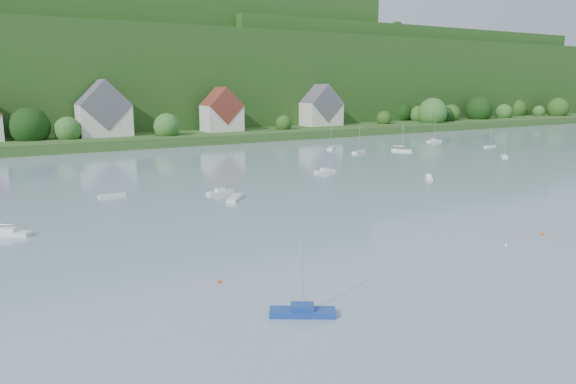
{
  "coord_description": "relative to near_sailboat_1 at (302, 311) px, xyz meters",
  "views": [
    {
      "loc": [
        -30.15,
        8.73,
        19.54
      ],
      "look_at": [
        8.11,
        75.0,
        4.0
      ],
      "focal_mm": 33.31,
      "sensor_mm": 36.0,
      "label": 1
    }
  ],
  "objects": [
    {
      "name": "mooring_buoy_4",
      "position": [
        32.2,
        4.6,
        -0.42
      ],
      "size": [
        0.41,
        0.41,
        0.41
      ],
      "primitive_type": "sphere",
      "color": "white",
      "rests_on": "ground"
    },
    {
      "name": "far_shore_strip",
      "position": [
        7.67,
        154.81,
        1.08
      ],
      "size": [
        600.0,
        60.0,
        3.0
      ],
      "primitive_type": "cube",
      "color": "#294D1C",
      "rests_on": "ground"
    },
    {
      "name": "near_sailboat_1",
      "position": [
        0.0,
        0.0,
        0.0
      ],
      "size": [
        5.66,
        4.27,
        7.63
      ],
      "rotation": [
        0.0,
        0.0,
        -0.54
      ],
      "color": "navy",
      "rests_on": "ground"
    },
    {
      "name": "village_building_4",
      "position": [
        97.67,
        144.81,
        9.17
      ],
      "size": [
        15.0,
        10.4,
        16.5
      ],
      "color": "beige",
      "rests_on": "far_shore_strip"
    },
    {
      "name": "mooring_buoy_2",
      "position": [
        40.35,
        5.47,
        -0.42
      ],
      "size": [
        0.41,
        0.41,
        0.41
      ],
      "primitive_type": "sphere",
      "color": "#FF4700",
      "rests_on": "ground"
    },
    {
      "name": "forested_ridge",
      "position": [
        8.07,
        223.38,
        22.46
      ],
      "size": [
        620.0,
        181.22,
        69.89
      ],
      "color": "#1D3F14",
      "rests_on": "ground"
    },
    {
      "name": "village_building_2",
      "position": [
        12.67,
        142.81,
        9.85
      ],
      "size": [
        16.0,
        11.44,
        18.0
      ],
      "color": "beige",
      "rests_on": "far_shore_strip"
    },
    {
      "name": "village_building_3",
      "position": [
        52.67,
        140.81,
        9.01
      ],
      "size": [
        13.0,
        10.4,
        15.5
      ],
      "color": "beige",
      "rests_on": "far_shore_strip"
    },
    {
      "name": "mooring_buoy_3",
      "position": [
        -3.16,
        10.76,
        -0.42
      ],
      "size": [
        0.39,
        0.39,
        0.39
      ],
      "primitive_type": "sphere",
      "color": "#FF4700",
      "rests_on": "ground"
    },
    {
      "name": "far_sailboat_cluster",
      "position": [
        15.73,
        73.1,
        -0.05
      ],
      "size": [
        198.37,
        72.73,
        8.71
      ],
      "color": "white",
      "rests_on": "ground"
    }
  ]
}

